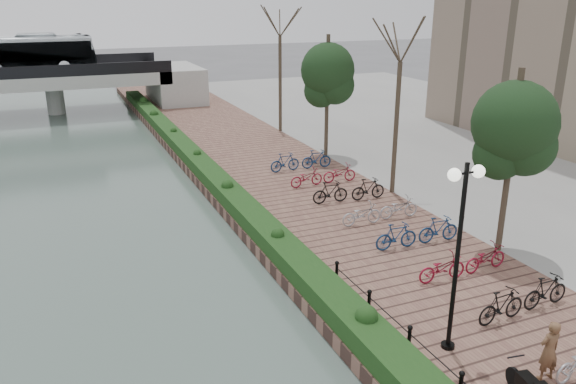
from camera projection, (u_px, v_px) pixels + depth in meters
promenade at (302, 198)px, 26.39m from camera, size 8.00×75.00×0.50m
inland_pavement at (555, 161)px, 32.27m from camera, size 24.00×75.00×0.50m
hedge at (217, 180)px, 27.14m from camera, size 1.10×56.00×0.60m
lamppost at (461, 219)px, 13.49m from camera, size 1.02×0.32×5.02m
pedestrian at (549, 351)px, 13.21m from camera, size 0.59×0.41×1.55m
bicycle_parking at (399, 222)px, 21.62m from camera, size 2.40×19.89×1.00m
street_trees at (442, 141)px, 22.54m from camera, size 3.20×37.12×6.80m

